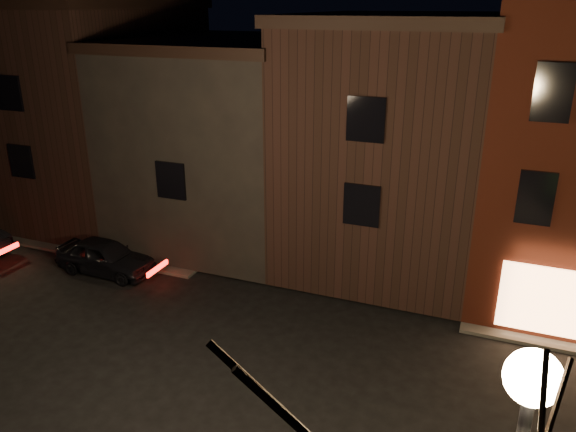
# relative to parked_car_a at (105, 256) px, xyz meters

# --- Properties ---
(ground) EXTENTS (120.00, 120.00, 0.00)m
(ground) POSITION_rel_parked_car_a_xyz_m (8.26, -4.33, -0.68)
(ground) COLOR black
(ground) RESTS_ON ground
(sidewalk_far_left) EXTENTS (30.00, 30.00, 0.12)m
(sidewalk_far_left) POSITION_rel_parked_car_a_xyz_m (-11.74, 15.67, -0.62)
(sidewalk_far_left) COLOR #2D2B28
(sidewalk_far_left) RESTS_ON ground
(row_building_a) EXTENTS (7.30, 10.30, 9.40)m
(row_building_a) POSITION_rel_parked_car_a_xyz_m (9.76, 6.17, 4.16)
(row_building_a) COLOR black
(row_building_a) RESTS_ON ground
(row_building_b) EXTENTS (7.80, 10.30, 8.40)m
(row_building_b) POSITION_rel_parked_car_a_xyz_m (2.51, 6.17, 3.65)
(row_building_b) COLOR black
(row_building_b) RESTS_ON ground
(row_building_c) EXTENTS (7.30, 10.30, 9.90)m
(row_building_c) POSITION_rel_parked_car_a_xyz_m (-4.74, 6.17, 4.41)
(row_building_c) COLOR black
(row_building_c) RESTS_ON ground
(parked_car_a) EXTENTS (4.01, 1.66, 1.36)m
(parked_car_a) POSITION_rel_parked_car_a_xyz_m (0.00, 0.00, 0.00)
(parked_car_a) COLOR black
(parked_car_a) RESTS_ON ground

